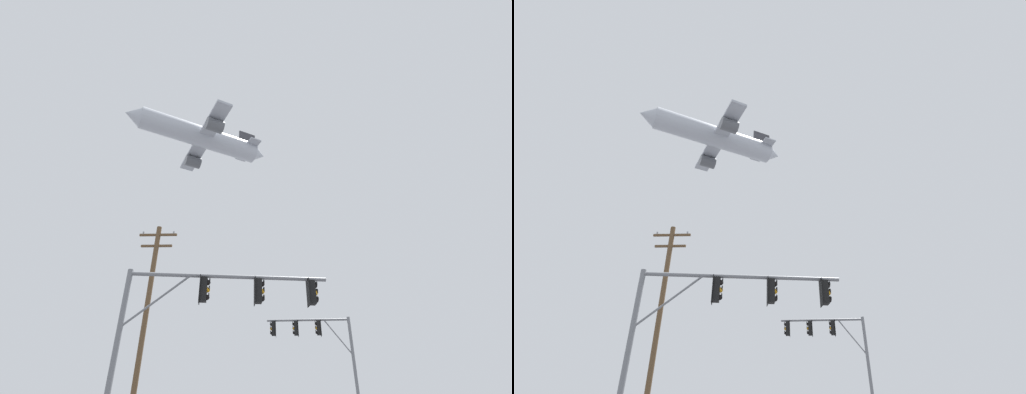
# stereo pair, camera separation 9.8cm
# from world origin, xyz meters

# --- Properties ---
(signal_pole_near) EXTENTS (7.54, 1.16, 5.90)m
(signal_pole_near) POSITION_xyz_m (-2.83, 8.93, 4.64)
(signal_pole_near) COLOR slate
(signal_pole_near) RESTS_ON ground
(signal_pole_far) EXTENTS (5.60, 0.62, 6.74)m
(signal_pole_far) POSITION_xyz_m (2.73, 20.76, 5.18)
(signal_pole_far) COLOR slate
(signal_pole_far) RESTS_ON ground
(utility_pole) EXTENTS (2.20, 0.28, 10.69)m
(utility_pole) POSITION_xyz_m (-7.02, 14.68, 5.66)
(utility_pole) COLOR brown
(utility_pole) RESTS_ON ground
(airplane) EXTENTS (20.11, 15.53, 5.87)m
(airplane) POSITION_xyz_m (-9.98, 35.72, 35.87)
(airplane) COLOR #B7BCC6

